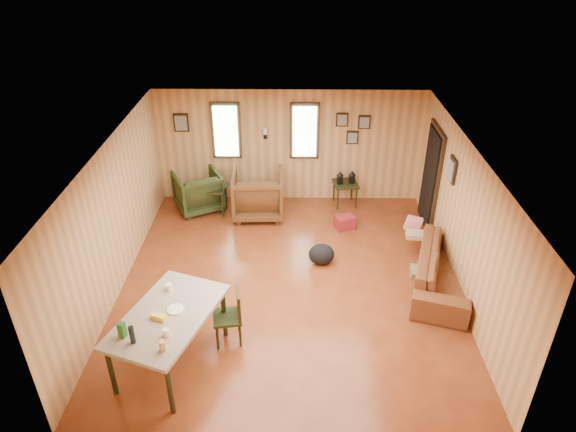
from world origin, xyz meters
name	(u,v)px	position (x,y,z in m)	size (l,w,h in m)	color
room	(298,212)	(0.17, 0.27, 1.21)	(5.54, 6.04, 2.44)	brown
sofa	(446,263)	(2.58, -0.03, 0.43)	(2.19, 0.64, 0.86)	brown
recliner_brown	(258,192)	(-0.63, 2.25, 0.52)	(1.01, 0.94, 1.04)	#533419
recliner_green	(198,189)	(-1.89, 2.48, 0.45)	(0.88, 0.82, 0.90)	#293518
end_table	(213,195)	(-1.57, 2.37, 0.39)	(0.57, 0.52, 0.69)	black
side_table	(346,182)	(1.17, 2.71, 0.53)	(0.56, 0.56, 0.78)	black
cooler	(345,222)	(1.10, 1.74, 0.13)	(0.44, 0.37, 0.26)	maroon
backpack	(321,254)	(0.59, 0.53, 0.20)	(0.48, 0.38, 0.39)	black
sofa_pillows	(418,249)	(2.19, 0.27, 0.49)	(0.48, 1.59, 0.32)	brown
dining_table	(167,320)	(-1.55, -1.84, 0.78)	(1.51, 1.92, 1.10)	gray
dining_chair	(232,313)	(-0.77, -1.37, 0.49)	(0.46, 0.46, 0.88)	#293518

